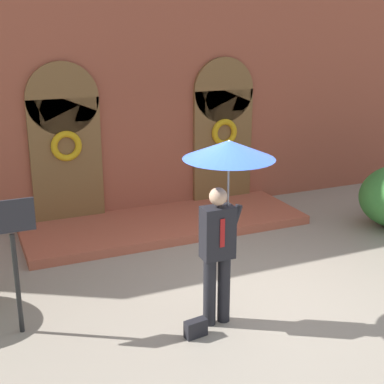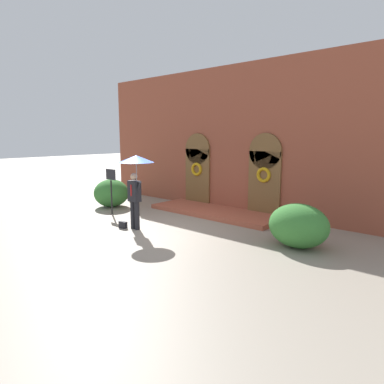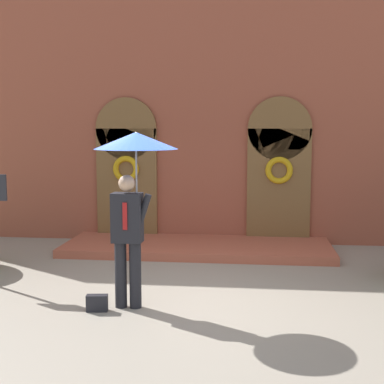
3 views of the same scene
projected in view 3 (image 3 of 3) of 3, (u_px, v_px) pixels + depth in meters
ground_plane at (175, 301)px, 7.50m from camera, size 80.00×80.00×0.00m
building_facade at (203, 115)px, 11.27m from camera, size 14.00×2.30×5.60m
person_with_umbrella at (134, 166)px, 7.00m from camera, size 1.10×1.10×2.36m
handbag at (97, 303)px, 7.07m from camera, size 0.29×0.16×0.22m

